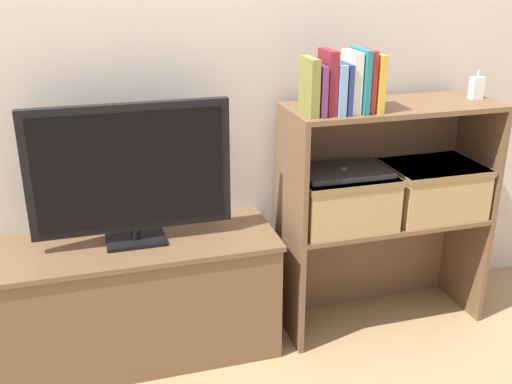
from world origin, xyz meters
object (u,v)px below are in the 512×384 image
at_px(book_olive, 309,87).
at_px(baby_monitor, 476,88).
at_px(tv_stand, 141,299).
at_px(book_navy, 343,88).
at_px(tv, 131,171).
at_px(storage_basket_right, 432,187).
at_px(storage_basket_left, 342,197).
at_px(book_ivory, 351,82).
at_px(book_plum, 318,89).
at_px(book_mustard, 374,82).
at_px(book_crimson, 367,80).
at_px(laptop, 344,171).
at_px(book_skyblue, 336,88).
at_px(book_maroon, 327,82).
at_px(book_teal, 360,80).

xyz_separation_m(book_olive, baby_monitor, (0.75, 0.07, -0.06)).
xyz_separation_m(tv_stand, book_navy, (0.78, -0.09, 0.81)).
bearing_deg(book_navy, tv, 173.52).
height_order(book_navy, storage_basket_right, book_navy).
bearing_deg(storage_basket_left, book_ivory, -105.79).
bearing_deg(tv_stand, book_plum, -7.54).
distance_m(tv, book_olive, 0.71).
height_order(baby_monitor, storage_basket_left, baby_monitor).
bearing_deg(book_olive, book_mustard, 0.00).
bearing_deg(book_mustard, book_crimson, 180.00).
bearing_deg(book_navy, book_mustard, 0.00).
relative_size(tv_stand, baby_monitor, 9.08).
height_order(book_ivory, laptop, book_ivory).
bearing_deg(book_olive, book_ivory, 0.00).
bearing_deg(book_olive, book_crimson, 0.00).
distance_m(tv, baby_monitor, 1.42).
distance_m(book_ivory, baby_monitor, 0.60).
bearing_deg(tv, tv_stand, 90.00).
relative_size(book_crimson, baby_monitor, 1.92).
relative_size(book_ivory, baby_monitor, 1.89).
distance_m(book_navy, laptop, 0.35).
xyz_separation_m(tv, book_ivory, (0.81, -0.09, 0.30)).
bearing_deg(book_skyblue, book_maroon, 180.00).
height_order(book_olive, book_crimson, book_crimson).
height_order(tv, book_ivory, book_ivory).
bearing_deg(book_skyblue, book_navy, 0.00).
height_order(book_skyblue, book_ivory, book_ivory).
relative_size(book_mustard, storage_basket_right, 0.55).
xyz_separation_m(book_skyblue, book_navy, (0.03, 0.00, -0.00)).
height_order(book_ivory, book_crimson, book_crimson).
distance_m(book_navy, book_teal, 0.07).
bearing_deg(laptop, book_navy, -131.28).
xyz_separation_m(book_skyblue, book_crimson, (0.12, 0.00, 0.02)).
bearing_deg(book_mustard, book_plum, 180.00).
relative_size(tv, storage_basket_left, 1.90).
bearing_deg(storage_basket_right, book_mustard, -171.31).
bearing_deg(book_mustard, book_skyblue, 180.00).
distance_m(book_navy, book_crimson, 0.10).
bearing_deg(tv, book_plum, -7.41).
distance_m(book_olive, book_skyblue, 0.10).
bearing_deg(tv, book_navy, -6.48).
height_order(tv_stand, book_maroon, book_maroon).
bearing_deg(storage_basket_left, book_navy, -131.28).
bearing_deg(storage_basket_right, tv, 178.24).
xyz_separation_m(tv, book_plum, (0.68, -0.09, 0.28)).
bearing_deg(book_mustard, laptop, 146.65).
xyz_separation_m(book_skyblue, book_mustard, (0.15, 0.00, 0.01)).
height_order(book_olive, book_plum, book_olive).
xyz_separation_m(book_skyblue, storage_basket_right, (0.48, 0.05, -0.45)).
relative_size(book_maroon, storage_basket_left, 0.60).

